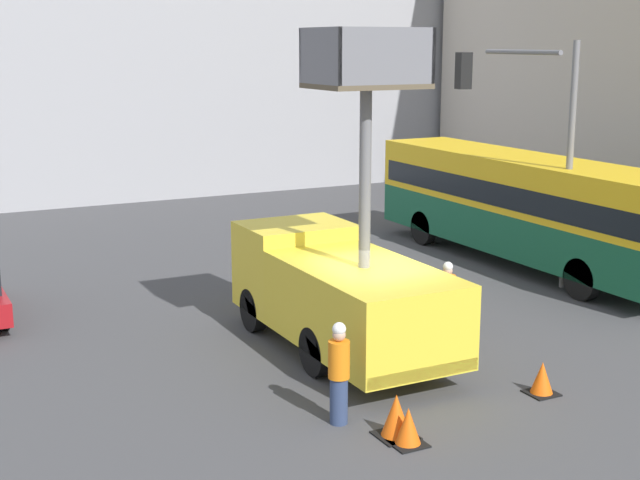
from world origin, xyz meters
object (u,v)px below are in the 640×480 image
Objects in this scene: road_worker_directing at (447,299)px; traffic_cone_far_side at (396,417)px; city_bus at (524,202)px; traffic_cone_near_truck at (542,379)px; utility_truck at (339,286)px; road_worker_near_truck at (339,373)px; traffic_cone_mid_road at (408,427)px; traffic_light_pole at (535,126)px.

road_worker_directing is 5.66m from traffic_cone_far_side.
city_bus reaches higher than traffic_cone_far_side.
city_bus reaches higher than traffic_cone_near_truck.
utility_truck is 3.94× the size of road_worker_directing.
road_worker_near_truck reaches higher than traffic_cone_near_truck.
city_bus is 18.58× the size of traffic_cone_near_truck.
traffic_cone_near_truck is 3.54m from traffic_cone_mid_road.
traffic_cone_mid_road is at bearing -168.64° from traffic_cone_near_truck.
utility_truck is 3.81m from road_worker_near_truck.
traffic_light_pole reaches higher than traffic_cone_far_side.
city_bus is at bearing 26.67° from utility_truck.
traffic_cone_near_truck is (-0.41, -3.75, -0.56)m from road_worker_directing.
city_bus is 15.70× the size of traffic_cone_far_side.
traffic_cone_near_truck is at bearing 11.36° from traffic_cone_mid_road.
traffic_light_pole is 8.72× the size of traffic_cone_far_side.
utility_truck is at bearing 124.07° from city_bus.
road_worker_near_truck is 2.89× the size of traffic_cone_near_truck.
city_bus is at bearing 42.42° from traffic_cone_mid_road.
road_worker_directing is at bearing -3.51° from utility_truck.
traffic_cone_near_truck is at bearing 5.53° from traffic_cone_far_side.
road_worker_directing is (2.71, -0.17, -0.62)m from utility_truck.
traffic_cone_far_side is at bearing -105.54° from utility_truck.
traffic_cone_far_side is (-3.89, -4.08, -0.50)m from road_worker_directing.
utility_truck is at bearing 74.46° from traffic_cone_far_side.
traffic_cone_far_side is (-8.01, -6.18, -4.10)m from traffic_light_pole.
traffic_light_pole is 10.18× the size of traffic_cone_mid_road.
road_worker_near_truck reaches higher than traffic_cone_mid_road.
utility_truck is 3.68× the size of road_worker_near_truck.
traffic_cone_mid_road is (-9.78, -8.93, -1.63)m from city_bus.
road_worker_near_truck is 4.18m from traffic_cone_near_truck.
traffic_cone_far_side is at bearing -174.47° from traffic_cone_near_truck.
traffic_cone_mid_road reaches higher than traffic_cone_near_truck.
city_bus reaches higher than road_worker_near_truck.
city_bus is 12.95m from road_worker_near_truck.
traffic_light_pole reaches higher than city_bus.
traffic_light_pole is (-1.78, -2.39, 2.53)m from city_bus.
utility_truck reaches higher than traffic_light_pole.
city_bus is 7.49m from road_worker_directing.
utility_truck reaches higher than city_bus.
city_bus is at bearing 53.45° from traffic_light_pole.
utility_truck is at bearing 75.76° from traffic_cone_mid_road.
road_worker_near_truck is (-8.62, -5.25, -3.53)m from traffic_light_pole.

